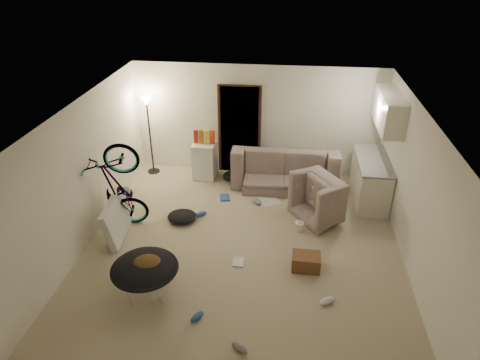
# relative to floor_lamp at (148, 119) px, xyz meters

# --- Properties ---
(floor) EXTENTS (5.50, 6.00, 0.02)m
(floor) POSITION_rel_floor_lamp_xyz_m (2.40, -2.65, -1.32)
(floor) COLOR #B3A88A
(floor) RESTS_ON ground
(ceiling) EXTENTS (5.50, 6.00, 0.02)m
(ceiling) POSITION_rel_floor_lamp_xyz_m (2.40, -2.65, 1.20)
(ceiling) COLOR white
(ceiling) RESTS_ON wall_back
(wall_back) EXTENTS (5.50, 0.02, 2.50)m
(wall_back) POSITION_rel_floor_lamp_xyz_m (2.40, 0.36, -0.06)
(wall_back) COLOR white
(wall_back) RESTS_ON floor
(wall_front) EXTENTS (5.50, 0.02, 2.50)m
(wall_front) POSITION_rel_floor_lamp_xyz_m (2.40, -5.66, -0.06)
(wall_front) COLOR white
(wall_front) RESTS_ON floor
(wall_left) EXTENTS (0.02, 6.00, 2.50)m
(wall_left) POSITION_rel_floor_lamp_xyz_m (-0.36, -2.65, -0.06)
(wall_left) COLOR white
(wall_left) RESTS_ON floor
(wall_right) EXTENTS (0.02, 6.00, 2.50)m
(wall_right) POSITION_rel_floor_lamp_xyz_m (5.16, -2.65, -0.06)
(wall_right) COLOR white
(wall_right) RESTS_ON floor
(doorway) EXTENTS (0.85, 0.10, 2.04)m
(doorway) POSITION_rel_floor_lamp_xyz_m (2.00, 0.32, -0.29)
(doorway) COLOR black
(doorway) RESTS_ON floor
(door_trim) EXTENTS (0.97, 0.04, 2.10)m
(door_trim) POSITION_rel_floor_lamp_xyz_m (2.00, 0.29, -0.29)
(door_trim) COLOR #351C12
(door_trim) RESTS_ON floor
(floor_lamp) EXTENTS (0.28, 0.28, 1.81)m
(floor_lamp) POSITION_rel_floor_lamp_xyz_m (0.00, 0.00, 0.00)
(floor_lamp) COLOR black
(floor_lamp) RESTS_ON floor
(kitchen_counter) EXTENTS (0.60, 1.50, 0.88)m
(kitchen_counter) POSITION_rel_floor_lamp_xyz_m (4.83, -0.65, -0.87)
(kitchen_counter) COLOR silver
(kitchen_counter) RESTS_ON floor
(counter_top) EXTENTS (0.64, 1.54, 0.04)m
(counter_top) POSITION_rel_floor_lamp_xyz_m (4.83, -0.65, -0.41)
(counter_top) COLOR gray
(counter_top) RESTS_ON kitchen_counter
(kitchen_uppers) EXTENTS (0.38, 1.40, 0.65)m
(kitchen_uppers) POSITION_rel_floor_lamp_xyz_m (4.96, -0.65, 0.64)
(kitchen_uppers) COLOR silver
(kitchen_uppers) RESTS_ON wall_right
(sofa) EXTENTS (2.30, 0.91, 0.67)m
(sofa) POSITION_rel_floor_lamp_xyz_m (3.07, -0.20, -0.97)
(sofa) COLOR #3C443C
(sofa) RESTS_ON floor
(armchair) EXTENTS (1.31, 1.35, 0.66)m
(armchair) POSITION_rel_floor_lamp_xyz_m (3.99, -1.36, -0.97)
(armchair) COLOR #3C443C
(armchair) RESTS_ON floor
(bicycle) EXTENTS (1.92, 1.05, 1.06)m
(bicycle) POSITION_rel_floor_lamp_xyz_m (0.10, -2.25, -0.83)
(bicycle) COLOR black
(bicycle) RESTS_ON floor
(book_asset) EXTENTS (0.30, 0.30, 0.02)m
(book_asset) POSITION_rel_floor_lamp_xyz_m (1.20, -4.07, -1.30)
(book_asset) COLOR #A62B18
(book_asset) RESTS_ON floor
(mini_fridge) EXTENTS (0.52, 0.52, 0.84)m
(mini_fridge) POSITION_rel_floor_lamp_xyz_m (1.25, -0.10, -0.89)
(mini_fridge) COLOR white
(mini_fridge) RESTS_ON floor
(snack_box_0) EXTENTS (0.11, 0.08, 0.30)m
(snack_box_0) POSITION_rel_floor_lamp_xyz_m (1.08, -0.10, -0.31)
(snack_box_0) COLOR #A62B18
(snack_box_0) RESTS_ON mini_fridge
(snack_box_1) EXTENTS (0.11, 0.08, 0.30)m
(snack_box_1) POSITION_rel_floor_lamp_xyz_m (1.20, -0.10, -0.31)
(snack_box_1) COLOR #B46116
(snack_box_1) RESTS_ON mini_fridge
(snack_box_2) EXTENTS (0.11, 0.09, 0.30)m
(snack_box_2) POSITION_rel_floor_lamp_xyz_m (1.32, -0.10, -0.31)
(snack_box_2) COLOR yellow
(snack_box_2) RESTS_ON mini_fridge
(snack_box_3) EXTENTS (0.12, 0.10, 0.30)m
(snack_box_3) POSITION_rel_floor_lamp_xyz_m (1.44, -0.10, -0.31)
(snack_box_3) COLOR #A62B18
(snack_box_3) RESTS_ON mini_fridge
(saucer_chair) EXTENTS (1.00, 1.00, 0.71)m
(saucer_chair) POSITION_rel_floor_lamp_xyz_m (1.10, -3.94, -0.89)
(saucer_chair) COLOR silver
(saucer_chair) RESTS_ON floor
(hoodie) EXTENTS (0.57, 0.51, 0.22)m
(hoodie) POSITION_rel_floor_lamp_xyz_m (1.15, -3.97, -0.68)
(hoodie) COLOR #4C371A
(hoodie) RESTS_ON saucer_chair
(sofa_drape) EXTENTS (0.59, 0.50, 0.28)m
(sofa_drape) POSITION_rel_floor_lamp_xyz_m (2.12, -0.20, -0.77)
(sofa_drape) COLOR black
(sofa_drape) RESTS_ON sofa
(tv_box) EXTENTS (0.37, 1.09, 0.72)m
(tv_box) POSITION_rel_floor_lamp_xyz_m (0.10, -2.51, -0.95)
(tv_box) COLOR silver
(tv_box) RESTS_ON floor
(drink_case_a) EXTENTS (0.47, 0.34, 0.26)m
(drink_case_a) POSITION_rel_floor_lamp_xyz_m (3.50, -3.04, -1.18)
(drink_case_a) COLOR brown
(drink_case_a) RESTS_ON floor
(drink_case_b) EXTENTS (0.37, 0.27, 0.21)m
(drink_case_b) POSITION_rel_floor_lamp_xyz_m (3.56, -2.94, -1.20)
(drink_case_b) COLOR #A62B18
(drink_case_b) RESTS_ON floor
(juicer) EXTENTS (0.17, 0.17, 0.24)m
(juicer) POSITION_rel_floor_lamp_xyz_m (3.40, -1.97, -1.21)
(juicer) COLOR white
(juicer) RESTS_ON floor
(newspaper) EXTENTS (0.69, 0.74, 0.01)m
(newspaper) POSITION_rel_floor_lamp_xyz_m (2.71, -0.92, -1.30)
(newspaper) COLOR silver
(newspaper) RESTS_ON floor
(book_blue) EXTENTS (0.26, 0.31, 0.03)m
(book_blue) POSITION_rel_floor_lamp_xyz_m (1.84, -0.99, -1.29)
(book_blue) COLOR #2D50A3
(book_blue) RESTS_ON floor
(book_white) EXTENTS (0.19, 0.25, 0.02)m
(book_white) POSITION_rel_floor_lamp_xyz_m (2.38, -3.03, -1.30)
(book_white) COLOR silver
(book_white) RESTS_ON floor
(shoe_0) EXTENTS (0.26, 0.22, 0.09)m
(shoe_0) POSITION_rel_floor_lamp_xyz_m (1.47, -1.71, -1.26)
(shoe_0) COLOR #2D50A3
(shoe_0) RESTS_ON floor
(shoe_1) EXTENTS (0.25, 0.32, 0.11)m
(shoe_1) POSITION_rel_floor_lamp_xyz_m (2.54, -1.11, -1.25)
(shoe_1) COLOR slate
(shoe_1) RESTS_ON floor
(shoe_2) EXTENTS (0.22, 0.27, 0.09)m
(shoe_2) POSITION_rel_floor_lamp_xyz_m (1.95, -4.33, -1.26)
(shoe_2) COLOR #2D50A3
(shoe_2) RESTS_ON floor
(shoe_3) EXTENTS (0.27, 0.24, 0.10)m
(shoe_3) POSITION_rel_floor_lamp_xyz_m (2.62, -4.79, -1.26)
(shoe_3) COLOR slate
(shoe_3) RESTS_ON floor
(shoe_4) EXTENTS (0.29, 0.23, 0.10)m
(shoe_4) POSITION_rel_floor_lamp_xyz_m (3.81, -3.80, -1.26)
(shoe_4) COLOR white
(shoe_4) RESTS_ON floor
(clothes_lump_a) EXTENTS (0.62, 0.55, 0.18)m
(clothes_lump_a) POSITION_rel_floor_lamp_xyz_m (1.15, -1.91, -1.22)
(clothes_lump_a) COLOR black
(clothes_lump_a) RESTS_ON floor
(clothes_lump_b) EXTENTS (0.67, 0.65, 0.16)m
(clothes_lump_b) POSITION_rel_floor_lamp_xyz_m (1.92, -0.10, -1.23)
(clothes_lump_b) COLOR black
(clothes_lump_b) RESTS_ON floor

